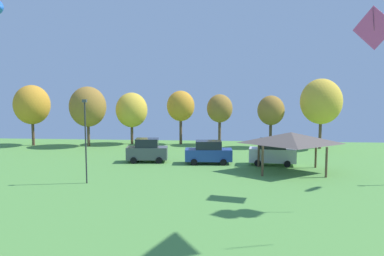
% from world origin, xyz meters
% --- Properties ---
extents(kite_flying_4, '(2.29, 2.00, 2.98)m').
position_xyz_m(kite_flying_4, '(9.23, 32.87, 11.71)').
color(kite_flying_4, '#E54C93').
extents(parked_car_leftmost, '(4.23, 2.25, 2.41)m').
position_xyz_m(parked_car_leftmost, '(-8.79, 43.72, 1.18)').
color(parked_car_leftmost, '#4C5156').
rests_on(parked_car_leftmost, ground).
extents(parked_car_second_from_left, '(4.73, 2.25, 2.30)m').
position_xyz_m(parked_car_second_from_left, '(-2.52, 43.35, 1.14)').
color(parked_car_second_from_left, '#234299').
rests_on(parked_car_second_from_left, ground).
extents(parked_car_third_from_left, '(4.65, 2.35, 2.58)m').
position_xyz_m(parked_car_third_from_left, '(3.74, 43.15, 1.26)').
color(parked_car_third_from_left, silver).
rests_on(parked_car_third_from_left, ground).
extents(park_pavilion, '(6.93, 5.23, 3.60)m').
position_xyz_m(park_pavilion, '(4.99, 40.14, 3.08)').
color(park_pavilion, brown).
rests_on(park_pavilion, ground).
extents(light_post_1, '(0.36, 0.20, 6.69)m').
position_xyz_m(light_post_1, '(-11.91, 34.50, 3.75)').
color(light_post_1, '#2D2D33').
rests_on(light_post_1, ground).
extents(treeline_tree_0, '(4.59, 4.59, 7.80)m').
position_xyz_m(treeline_tree_0, '(-25.66, 53.78, 5.26)').
color(treeline_tree_0, brown).
rests_on(treeline_tree_0, ground).
extents(treeline_tree_1, '(4.64, 4.64, 7.61)m').
position_xyz_m(treeline_tree_1, '(-18.28, 53.68, 5.05)').
color(treeline_tree_1, brown).
rests_on(treeline_tree_1, ground).
extents(treeline_tree_2, '(4.16, 4.16, 6.81)m').
position_xyz_m(treeline_tree_2, '(-13.19, 56.10, 4.51)').
color(treeline_tree_2, brown).
rests_on(treeline_tree_2, ground).
extents(treeline_tree_3, '(3.63, 3.63, 7.06)m').
position_xyz_m(treeline_tree_3, '(-6.71, 56.39, 5.03)').
color(treeline_tree_3, brown).
rests_on(treeline_tree_3, ground).
extents(treeline_tree_4, '(3.34, 3.34, 6.61)m').
position_xyz_m(treeline_tree_4, '(-1.60, 56.30, 4.74)').
color(treeline_tree_4, brown).
rests_on(treeline_tree_4, ground).
extents(treeline_tree_5, '(3.36, 3.36, 6.51)m').
position_xyz_m(treeline_tree_5, '(4.79, 54.55, 4.63)').
color(treeline_tree_5, brown).
rests_on(treeline_tree_5, ground).
extents(treeline_tree_6, '(5.03, 5.03, 8.58)m').
position_xyz_m(treeline_tree_6, '(10.75, 54.01, 5.79)').
color(treeline_tree_6, brown).
rests_on(treeline_tree_6, ground).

